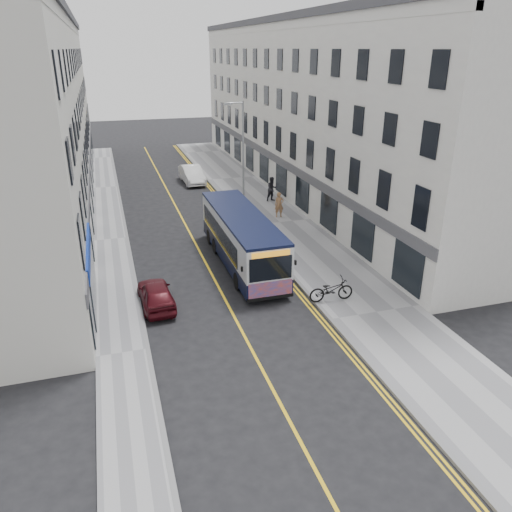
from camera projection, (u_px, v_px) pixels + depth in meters
ground at (237, 321)px, 22.09m from camera, size 140.00×140.00×0.00m
pavement_east at (280, 223)px, 34.34m from camera, size 4.50×64.00×0.12m
pavement_west at (111, 240)px, 31.32m from camera, size 2.00×64.00×0.12m
kerb_east at (248, 226)px, 33.74m from camera, size 0.18×64.00×0.13m
kerb_west at (127, 238)px, 31.59m from camera, size 0.18×64.00×0.13m
road_centre_line at (190, 233)px, 32.69m from camera, size 0.12×64.00×0.01m
road_dbl_yellow_inner at (242, 227)px, 33.64m from camera, size 0.10×64.00×0.01m
road_dbl_yellow_outer at (245, 227)px, 33.69m from camera, size 0.10×64.00×0.01m
terrace_east at (305, 109)px, 41.21m from camera, size 6.00×46.00×13.00m
terrace_west at (39, 119)px, 35.71m from camera, size 6.00×46.00×13.00m
streetlamp at (242, 156)px, 33.88m from camera, size 1.32×0.18×8.00m
city_bus at (242, 237)px, 27.34m from camera, size 2.36×10.06×2.92m
bicycle at (331, 290)px, 23.44m from camera, size 2.19×0.85×1.13m
pedestrian_near at (279, 205)px, 35.06m from camera, size 0.71×0.53×1.77m
pedestrian_far at (272, 189)px, 38.70m from camera, size 1.08×0.93×1.90m
car_white at (192, 175)px, 44.48m from camera, size 1.80×4.69×1.52m
car_maroon at (156, 294)px, 23.18m from camera, size 1.63×3.69×1.23m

